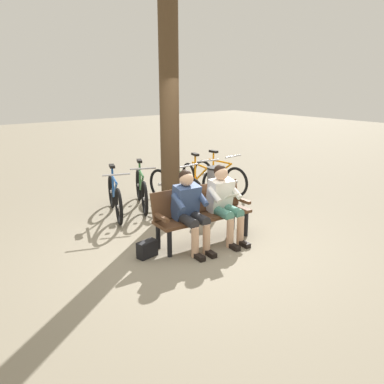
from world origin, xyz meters
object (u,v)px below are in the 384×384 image
Objects in this scene: bicycle_green at (141,190)px; bicycle_silver at (115,197)px; tree_trunk at (169,114)px; bicycle_red at (199,181)px; bicycle_orange at (175,188)px; bench at (201,210)px; person_reading at (224,200)px; bicycle_blue at (219,177)px; handbag at (147,249)px; litter_bin at (215,189)px; person_companion at (190,207)px.

bicycle_silver is at bearing -55.17° from bicycle_green.
bicycle_red is (-1.20, -0.65, -1.52)m from tree_trunk.
bicycle_silver is (1.27, -0.16, 0.00)m from bicycle_orange.
tree_trunk is at bearing 35.32° from bicycle_green.
bench is at bearing 20.52° from bicycle_green.
bicycle_orange and bicycle_green have the same top height.
bicycle_green is (0.17, -2.22, -0.31)m from person_reading.
bicycle_blue is 1.34m from bicycle_orange.
handbag is (1.30, -0.19, -0.54)m from person_reading.
bicycle_green is 0.66m from bicycle_silver.
person_reading reaches higher than bicycle_orange.
tree_trunk is 2.04m from bicycle_red.
handbag is 0.19× the size of bicycle_green.
litter_bin is at bearing 165.78° from tree_trunk.
bench is 1.99m from bicycle_silver.
bicycle_orange is at bearing -132.69° from tree_trunk.
litter_bin is at bearing -121.61° from person_reading.
bicycle_green is at bearing -83.89° from bicycle_red.
person_companion is 0.75× the size of bicycle_silver.
tree_trunk reaches higher than bicycle_green.
bicycle_orange reaches higher than handbag.
bicycle_silver is (2.00, -0.02, 0.00)m from bicycle_red.
bicycle_red reaches higher than handbag.
bicycle_silver is at bearing -40.21° from tree_trunk.
bicycle_green is (-1.13, -2.03, 0.24)m from handbag.
bicycle_green is (0.63, -0.28, 0.00)m from bicycle_orange.
bicycle_orange is at bearing -98.60° from person_reading.
handbag is at bearing 24.84° from litter_bin.
handbag is at bearing -3.64° from person_reading.
handbag is at bearing -7.01° from person_companion.
person_reading is 2.02m from bicycle_orange.
person_companion reaches higher than handbag.
bicycle_orange is at bearing -108.91° from bench.
bicycle_red is 1.06× the size of bicycle_green.
litter_bin is 0.93m from bicycle_red.
bicycle_orange is at bearing 90.42° from bicycle_green.
bench is at bearing 40.40° from litter_bin.
tree_trunk is at bearing -98.54° from bench.
bicycle_blue is (-1.79, -2.11, -0.31)m from person_reading.
person_reading is 0.72× the size of bicycle_blue.
litter_bin is 0.51× the size of bicycle_blue.
tree_trunk reaches higher than litter_bin.
person_reading is 4.00× the size of handbag.
bicycle_blue is 1.00× the size of bicycle_orange.
bicycle_blue is at bearing 109.91° from bicycle_silver.
person_companion is at bearing 24.75° from bicycle_silver.
bicycle_red is at bearing -151.48° from tree_trunk.
bicycle_orange is at bearing -67.18° from bicycle_red.
bicycle_red is at bearing -123.56° from bench.
handbag is at bearing 4.65° from bench.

